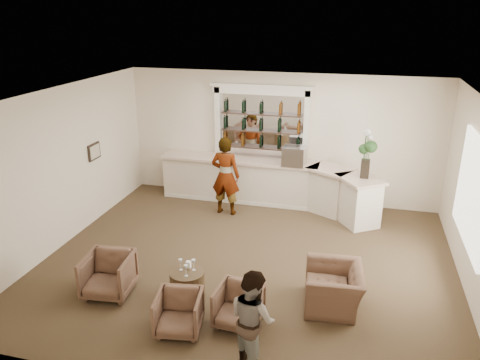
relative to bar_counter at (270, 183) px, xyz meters
name	(u,v)px	position (x,y,z in m)	size (l,w,h in m)	color
ground	(248,262)	(0.16, -3.00, -0.57)	(8.00, 8.00, 0.00)	#4F3D27
room_shell	(265,140)	(0.33, -2.29, 1.77)	(8.04, 7.02, 3.32)	#F4E4CB
bar_counter	(270,183)	(0.00, 0.00, 0.00)	(5.72, 1.80, 1.14)	silver
back_bar_alcove	(261,123)	(-0.34, 0.41, 1.46)	(2.64, 0.25, 3.00)	white
cocktail_table	(187,284)	(-0.57, -4.43, -0.32)	(0.61, 0.61, 0.50)	#4E3921
sommelier	(226,176)	(-0.93, -0.81, 0.40)	(0.71, 0.46, 1.94)	gray
guest	(253,319)	(0.90, -5.73, 0.18)	(0.73, 0.57, 1.50)	gray
armchair_left	(108,275)	(-1.95, -4.68, -0.20)	(0.80, 0.83, 0.75)	brown
armchair_center	(179,313)	(-0.37, -5.32, -0.25)	(0.69, 0.71, 0.65)	brown
armchair_right	(239,306)	(0.48, -4.92, -0.25)	(0.70, 0.72, 0.66)	brown
armchair_far	(334,288)	(1.90, -4.04, -0.22)	(1.07, 0.94, 0.70)	brown
espresso_machine	(294,156)	(0.60, -0.08, 0.80)	(0.54, 0.45, 0.47)	#B5B6BA
flower_vase	(367,151)	(2.29, -0.56, 1.20)	(0.30, 0.30, 1.12)	black
wine_glass_bar_left	(228,154)	(-1.12, 0.06, 0.67)	(0.07, 0.07, 0.21)	white
wine_glass_bar_right	(288,159)	(0.42, 0.08, 0.67)	(0.07, 0.07, 0.21)	white
wine_glass_tbl_a	(181,265)	(-0.69, -4.40, 0.03)	(0.07, 0.07, 0.21)	white
wine_glass_tbl_b	(194,265)	(-0.47, -4.35, 0.03)	(0.07, 0.07, 0.21)	white
wine_glass_tbl_c	(186,271)	(-0.53, -4.56, 0.03)	(0.07, 0.07, 0.21)	white
napkin_holder	(188,265)	(-0.59, -4.29, -0.01)	(0.08, 0.08, 0.12)	white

